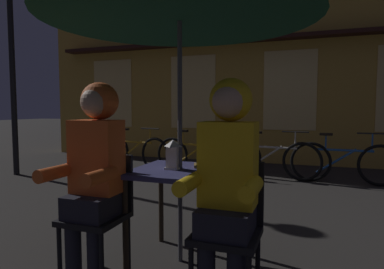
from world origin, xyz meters
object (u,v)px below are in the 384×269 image
object	(u,v)px
bicycle_third	(272,159)
street_lamp	(11,24)
bicycle_nearest	(135,152)
lantern	(173,154)
person_left_hooded	(95,160)
bicycle_fourth	(344,162)
chair_right	(229,222)
bicycle_second	(196,155)
book	(206,165)
chair_left	(101,207)
person_right_hooded	(227,168)
cafe_table	(180,182)

from	to	relation	value
bicycle_third	street_lamp	bearing A→B (deg)	-164.74
bicycle_nearest	bicycle_third	xyz separation A→B (m)	(2.69, -0.02, 0.00)
lantern	person_left_hooded	world-z (taller)	person_left_hooded
street_lamp	bicycle_fourth	bearing A→B (deg)	11.92
chair_right	person_left_hooded	distance (m)	1.03
bicycle_second	book	bearing A→B (deg)	-69.79
chair_right	book	distance (m)	0.67
bicycle_third	bicycle_fourth	xyz separation A→B (m)	(1.15, -0.03, 0.00)
chair_left	chair_right	distance (m)	0.96
person_right_hooded	bicycle_fourth	size ratio (longest dim) A/B	0.83
bicycle_nearest	bicycle_second	size ratio (longest dim) A/B	0.99
person_left_hooded	book	size ratio (longest dim) A/B	7.00
chair_left	street_lamp	world-z (taller)	street_lamp
bicycle_nearest	book	xyz separation A→B (m)	(2.53, -3.33, 0.41)
chair_left	cafe_table	bearing A→B (deg)	37.55
bicycle_nearest	book	bearing A→B (deg)	-52.82
street_lamp	person_left_hooded	bearing A→B (deg)	-36.16
chair_right	street_lamp	bearing A→B (deg)	150.46
bicycle_second	street_lamp	bearing A→B (deg)	-159.60
lantern	bicycle_nearest	world-z (taller)	lantern
book	chair_right	bearing A→B (deg)	-78.78
street_lamp	bicycle_nearest	bearing A→B (deg)	34.85
bicycle_nearest	bicycle_second	distance (m)	1.33
cafe_table	chair_left	distance (m)	0.62
chair_right	person_right_hooded	world-z (taller)	person_right_hooded
cafe_table	bicycle_third	xyz separation A→B (m)	(0.33, 3.47, -0.29)
person_right_hooded	street_lamp	xyz separation A→B (m)	(-4.62, 2.68, 1.87)
chair_left	book	world-z (taller)	chair_left
person_left_hooded	bicycle_fourth	size ratio (longest dim) A/B	0.83
chair_right	bicycle_second	world-z (taller)	chair_right
chair_left	person_right_hooded	xyz separation A→B (m)	(0.96, -0.06, 0.36)
bicycle_third	book	xyz separation A→B (m)	(-0.16, -3.31, 0.41)
lantern	bicycle_second	xyz separation A→B (m)	(-0.98, 3.42, -0.51)
lantern	person_left_hooded	size ratio (longest dim) A/B	0.17
chair_right	person_right_hooded	xyz separation A→B (m)	(0.00, -0.06, 0.36)
cafe_table	chair_right	bearing A→B (deg)	-37.55
cafe_table	person_right_hooded	world-z (taller)	person_right_hooded
cafe_table	person_left_hooded	xyz separation A→B (m)	(-0.48, -0.43, 0.21)
chair_left	bicycle_third	world-z (taller)	chair_left
chair_right	street_lamp	size ratio (longest dim) A/B	0.22
chair_right	book	world-z (taller)	chair_right
bicycle_nearest	person_left_hooded	bearing A→B (deg)	-64.36
chair_left	bicycle_second	size ratio (longest dim) A/B	0.52
cafe_table	chair_right	world-z (taller)	chair_right
chair_left	person_left_hooded	distance (m)	0.36
chair_left	bicycle_nearest	xyz separation A→B (m)	(-1.88, 3.86, -0.14)
cafe_table	bicycle_second	distance (m)	3.57
person_right_hooded	book	size ratio (longest dim) A/B	7.00
chair_right	bicycle_nearest	bearing A→B (deg)	126.35
person_left_hooded	street_lamp	bearing A→B (deg)	143.84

